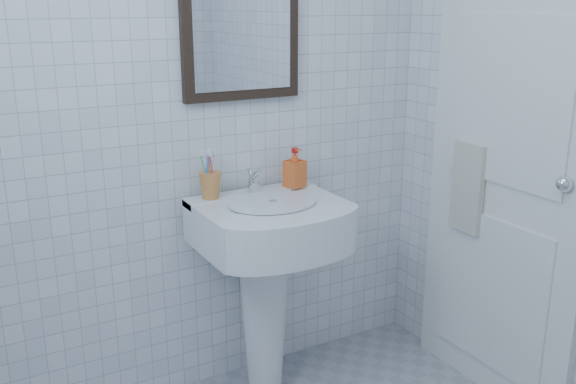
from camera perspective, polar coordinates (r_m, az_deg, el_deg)
wall_back at (r=2.55m, az=-8.97°, el=8.05°), size 2.20×0.02×2.50m
washbasin at (r=2.63m, az=-1.93°, el=-6.49°), size 0.57×0.42×0.88m
faucet at (r=2.62m, az=-3.06°, el=0.87°), size 0.05×0.10×0.11m
toothbrush_cup at (r=2.56m, az=-6.92°, el=0.58°), size 0.11×0.11×0.11m
soap_dispenser at (r=2.69m, az=0.60°, el=2.20°), size 0.09×0.09×0.17m
wall_mirror at (r=2.60m, az=-4.20°, el=14.99°), size 0.50×0.04×0.62m
bathroom_door at (r=2.68m, az=18.84°, el=2.32°), size 0.04×0.80×2.00m
towel_ring at (r=2.76m, az=16.26°, el=3.99°), size 0.01×0.18×0.18m
hand_towel at (r=2.79m, az=15.68°, el=0.35°), size 0.03×0.16×0.38m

